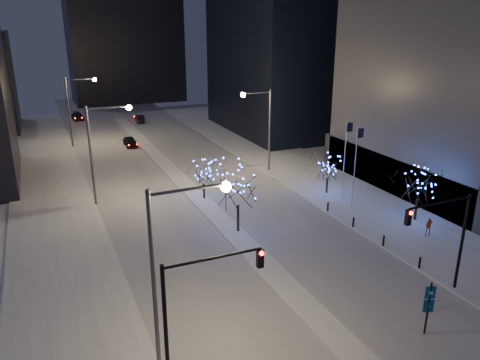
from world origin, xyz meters
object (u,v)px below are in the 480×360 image
street_lamp_w_mid (101,141)px  wayfinding_sign (429,303)px  holiday_tree_plaza_near (419,185)px  traffic_signal_east (447,230)px  holiday_tree_median_far (204,173)px  construction_sign (429,225)px  street_lamp_w_far (76,102)px  street_lamp_east (263,120)px  car_near (130,142)px  car_far (78,116)px  holiday_tree_plaza_far (328,167)px  car_mid (140,118)px  traffic_signal_west (196,299)px  street_lamp_w_near (173,251)px  holiday_tree_median_near (238,185)px

street_lamp_w_mid → wayfinding_sign: (13.94, -28.88, -4.39)m
street_lamp_w_mid → wayfinding_sign: bearing=-64.2°
street_lamp_w_mid → holiday_tree_plaza_near: bearing=-32.1°
traffic_signal_east → holiday_tree_median_far: traffic_signal_east is taller
traffic_signal_east → construction_sign: (5.85, 6.85, -3.58)m
street_lamp_w_far → street_lamp_east: size_ratio=1.00×
street_lamp_w_mid → street_lamp_east: bearing=9.0°
traffic_signal_east → wayfinding_sign: traffic_signal_east is taller
street_lamp_w_far → construction_sign: size_ratio=5.87×
car_near → car_far: car_near is taller
street_lamp_east → holiday_tree_plaza_far: (2.91, -9.63, -3.46)m
holiday_tree_plaza_near → holiday_tree_plaza_far: holiday_tree_plaza_near is taller
construction_sign → holiday_tree_plaza_near: bearing=45.8°
car_mid → holiday_tree_plaza_near: (13.57, -54.77, 2.86)m
street_lamp_w_far → holiday_tree_plaza_far: bearing=-55.3°
traffic_signal_west → car_near: (6.28, 49.04, -4.07)m
street_lamp_w_far → traffic_signal_east: 54.07m
street_lamp_w_near → street_lamp_w_far: bearing=90.0°
wayfinding_sign → construction_sign: 13.83m
street_lamp_w_mid → street_lamp_w_far: (0.00, 25.00, 0.00)m
street_lamp_east → holiday_tree_plaza_near: size_ratio=1.97×
holiday_tree_plaza_near → wayfinding_sign: 17.34m
street_lamp_w_near → car_mid: 65.18m
street_lamp_w_far → car_near: size_ratio=2.48×
holiday_tree_plaza_near → construction_sign: (-1.65, -3.22, -2.35)m
car_near → holiday_tree_plaza_near: size_ratio=0.79×
street_lamp_east → holiday_tree_median_far: street_lamp_east is taller
street_lamp_w_far → construction_sign: (23.73, -44.15, -5.32)m
traffic_signal_east → holiday_tree_median_near: 16.68m
street_lamp_w_far → car_far: size_ratio=2.20×
street_lamp_east → holiday_tree_median_near: 17.59m
car_mid → car_far: size_ratio=0.90×
street_lamp_east → street_lamp_w_far: bearing=130.8°
street_lamp_w_far → car_mid: 19.10m
car_mid → street_lamp_w_far: bearing=53.4°
traffic_signal_east → car_far: bearing=102.8°
street_lamp_w_near → holiday_tree_median_near: size_ratio=1.53×
traffic_signal_east → holiday_tree_plaza_near: (7.50, 10.07, -1.23)m
street_lamp_w_far → holiday_tree_median_far: 29.62m
car_near → construction_sign: construction_sign is taller
street_lamp_w_far → car_near: bearing=-23.6°
street_lamp_w_near → car_near: size_ratio=2.48×
street_lamp_w_far → traffic_signal_east: street_lamp_w_far is taller
holiday_tree_median_far → wayfinding_sign: size_ratio=1.21×
car_mid → holiday_tree_plaza_near: 56.50m
street_lamp_w_mid → car_near: street_lamp_w_mid is taller
construction_sign → traffic_signal_west: bearing=-178.4°
street_lamp_w_far → street_lamp_east: (19.02, -22.00, -0.05)m
street_lamp_w_near → street_lamp_w_mid: (0.00, 25.00, 0.00)m
street_lamp_w_far → holiday_tree_median_far: (9.44, -27.84, -3.62)m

